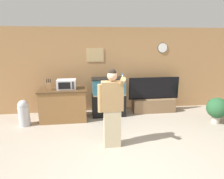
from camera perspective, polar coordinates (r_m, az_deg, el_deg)
The scene contains 10 objects.
ground_plane at distance 4.07m, azimuth 5.19°, elevation -19.25°, with size 18.00×18.00×0.00m, color gray.
wall_back_paneled at distance 6.31m, azimuth -0.34°, elevation 5.59°, with size 10.00×0.08×2.60m.
counter_island at distance 5.79m, azimuth -13.65°, elevation -4.23°, with size 1.30×0.68×0.90m.
microwave at distance 5.65m, azimuth -12.87°, elevation 1.48°, with size 0.51×0.36×0.26m.
knife_block at distance 5.64m, azimuth -17.61°, elevation 0.94°, with size 0.13×0.09×0.31m.
aquarium_on_stand at distance 5.95m, azimuth -0.98°, elevation -2.12°, with size 0.99×0.48×1.15m.
tv_on_stand at distance 6.45m, azimuth 11.77°, elevation -3.42°, with size 1.59×0.40×1.11m.
person_standing at distance 4.13m, azimuth -0.05°, elevation -5.15°, with size 0.53×0.40×1.67m.
potted_plant at distance 6.14m, azimuth 27.82°, elevation -4.81°, with size 0.56×0.56×0.71m.
trash_bin at distance 5.80m, azimuth -23.88°, elevation -6.03°, with size 0.29×0.29×0.70m.
Camera 1 is at (-0.80, -3.31, 2.23)m, focal length 32.00 mm.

